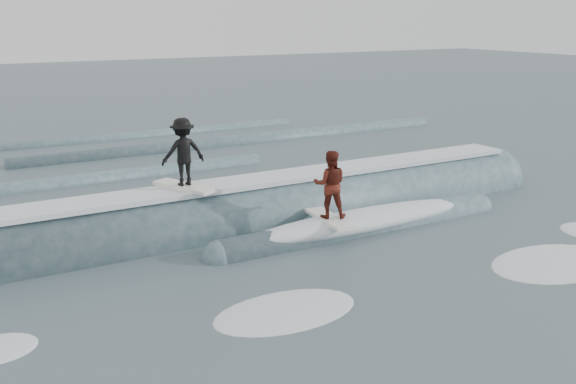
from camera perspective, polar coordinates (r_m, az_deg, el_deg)
ground at (r=14.29m, az=11.64°, el=-9.60°), size 160.00×160.00×0.00m
breaking_wave at (r=19.32m, az=-0.65°, el=-2.43°), size 20.73×4.06×2.55m
surfer_black at (r=17.75m, az=-9.31°, el=3.34°), size 1.31×2.05×1.96m
surfer_red at (r=17.53m, az=3.75°, el=0.43°), size 1.14×2.04×1.97m
whitewater at (r=14.86m, az=17.93°, el=-9.05°), size 17.45×8.40×0.10m
far_swells at (r=28.96m, az=-13.41°, el=3.13°), size 34.64×8.65×0.80m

